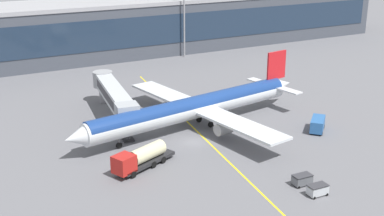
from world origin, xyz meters
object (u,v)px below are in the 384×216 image
main_airliner (195,107)px  baggage_cart_1 (302,180)px  fuel_tanker (140,158)px  crew_van (318,124)px  baggage_cart_0 (317,190)px

main_airliner → baggage_cart_1: bearing=-84.8°
fuel_tanker → main_airliner: bearing=36.0°
main_airliner → crew_van: (17.68, -11.68, -2.42)m
baggage_cart_0 → baggage_cart_1: 3.20m
fuel_tanker → crew_van: bearing=-1.3°
fuel_tanker → crew_van: size_ratio=2.14×
fuel_tanker → baggage_cart_1: (17.35, -14.96, -0.96)m
main_airliner → baggage_cart_1: size_ratio=17.80×
main_airliner → crew_van: 21.33m
main_airliner → baggage_cart_0: 29.32m
fuel_tanker → baggage_cart_0: size_ratio=4.03×
baggage_cart_0 → baggage_cart_1: same height
main_airliner → fuel_tanker: size_ratio=4.42×
baggage_cart_1 → baggage_cart_0: bearing=-92.4°
main_airliner → crew_van: bearing=-33.5°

